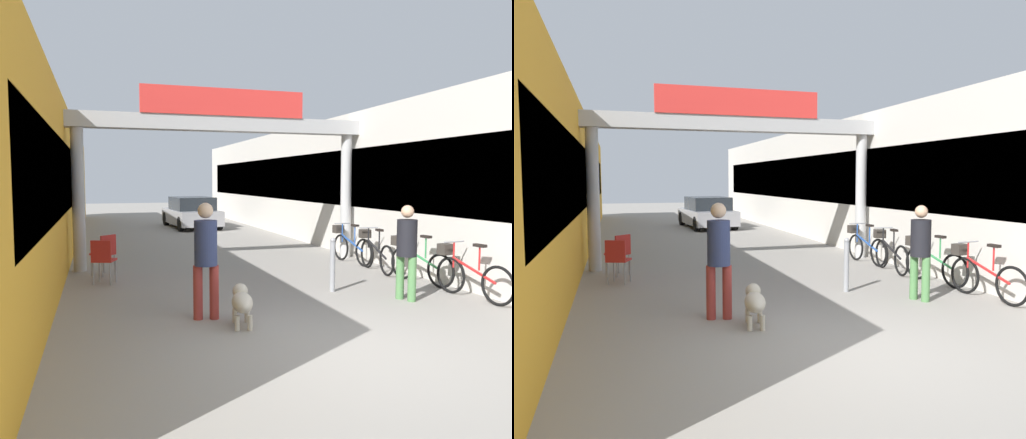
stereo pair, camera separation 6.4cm
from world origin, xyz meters
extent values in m
plane|color=gray|center=(0.00, 0.00, 0.00)|extent=(80.00, 80.00, 0.00)
cube|color=gold|center=(-5.10, 11.00, 1.93)|extent=(3.00, 26.00, 3.86)
cube|color=black|center=(-3.62, 11.00, 2.12)|extent=(0.04, 23.40, 1.54)
cube|color=beige|center=(5.10, 11.00, 1.93)|extent=(3.00, 26.00, 3.86)
cube|color=black|center=(3.62, 11.00, 2.12)|extent=(0.04, 23.40, 1.54)
cylinder|color=#B2B2B2|center=(-3.35, 6.68, 1.62)|extent=(0.28, 0.28, 3.24)
cylinder|color=#B2B2B2|center=(3.35, 6.68, 1.62)|extent=(0.28, 0.28, 3.24)
cube|color=#B2B2B2|center=(0.00, 6.68, 3.42)|extent=(7.40, 0.44, 0.35)
cube|color=red|center=(0.00, 6.48, 3.91)|extent=(3.96, 0.10, 0.64)
cylinder|color=#99332D|center=(-1.55, 1.99, 0.40)|extent=(0.16, 0.16, 0.81)
cylinder|color=#99332D|center=(-1.31, 1.94, 0.40)|extent=(0.16, 0.16, 0.81)
cylinder|color=navy|center=(-1.43, 1.97, 1.14)|extent=(0.40, 0.40, 0.67)
sphere|color=beige|center=(-1.43, 1.97, 1.62)|extent=(0.27, 0.27, 0.23)
cylinder|color=#4C7F47|center=(2.14, 1.97, 0.38)|extent=(0.18, 0.18, 0.76)
cylinder|color=#4C7F47|center=(2.06, 2.20, 0.38)|extent=(0.18, 0.18, 0.76)
cylinder|color=black|center=(2.10, 2.08, 1.08)|extent=(0.44, 0.44, 0.63)
sphere|color=tan|center=(2.10, 2.08, 1.53)|extent=(0.28, 0.28, 0.22)
ellipsoid|color=beige|center=(-1.02, 1.44, 0.35)|extent=(0.41, 0.71, 0.27)
sphere|color=beige|center=(-0.97, 1.74, 0.44)|extent=(0.27, 0.27, 0.23)
sphere|color=white|center=(-0.98, 1.64, 0.33)|extent=(0.19, 0.19, 0.16)
cylinder|color=beige|center=(-1.07, 1.65, 0.11)|extent=(0.08, 0.08, 0.21)
cylinder|color=beige|center=(-0.90, 1.62, 0.11)|extent=(0.08, 0.08, 0.21)
cylinder|color=beige|center=(-1.14, 1.26, 0.11)|extent=(0.08, 0.08, 0.21)
cylinder|color=beige|center=(-0.97, 1.23, 0.11)|extent=(0.08, 0.08, 0.21)
torus|color=black|center=(3.19, 2.29, 0.34)|extent=(0.12, 0.67, 0.67)
torus|color=black|center=(3.30, 1.28, 0.34)|extent=(0.12, 0.67, 0.67)
cube|color=red|center=(3.25, 1.79, 0.52)|extent=(0.14, 0.94, 0.34)
cylinder|color=red|center=(3.26, 1.67, 0.74)|extent=(0.04, 0.04, 0.42)
cube|color=black|center=(3.26, 1.67, 0.96)|extent=(0.12, 0.23, 0.05)
cylinder|color=red|center=(3.20, 2.23, 0.72)|extent=(0.04, 0.04, 0.46)
cylinder|color=gray|center=(3.20, 2.23, 0.96)|extent=(0.46, 0.08, 0.03)
cube|color=#332D28|center=(3.17, 2.43, 0.80)|extent=(0.26, 0.23, 0.20)
torus|color=black|center=(3.12, 3.70, 0.34)|extent=(0.16, 0.67, 0.67)
torus|color=black|center=(3.28, 2.69, 0.34)|extent=(0.16, 0.67, 0.67)
cube|color=#338C4C|center=(3.20, 3.20, 0.52)|extent=(0.19, 0.94, 0.34)
cylinder|color=#338C4C|center=(3.22, 3.08, 0.74)|extent=(0.04, 0.04, 0.42)
cube|color=black|center=(3.22, 3.08, 0.96)|extent=(0.13, 0.23, 0.05)
cylinder|color=#338C4C|center=(3.13, 3.64, 0.72)|extent=(0.04, 0.04, 0.46)
cylinder|color=gray|center=(3.13, 3.64, 0.96)|extent=(0.46, 0.10, 0.03)
cube|color=#332D28|center=(3.10, 3.84, 0.80)|extent=(0.27, 0.24, 0.20)
torus|color=black|center=(3.09, 5.09, 0.34)|extent=(0.12, 0.67, 0.67)
torus|color=black|center=(2.98, 4.08, 0.34)|extent=(0.12, 0.67, 0.67)
cube|color=black|center=(3.04, 4.58, 0.52)|extent=(0.13, 0.94, 0.34)
cylinder|color=black|center=(3.02, 4.46, 0.74)|extent=(0.04, 0.04, 0.42)
cube|color=black|center=(3.02, 4.46, 0.96)|extent=(0.12, 0.23, 0.05)
cylinder|color=black|center=(3.08, 5.03, 0.72)|extent=(0.04, 0.04, 0.46)
cylinder|color=gray|center=(3.08, 5.03, 0.96)|extent=(0.46, 0.08, 0.03)
cube|color=#332D28|center=(3.10, 5.23, 0.80)|extent=(0.26, 0.22, 0.20)
torus|color=black|center=(3.02, 6.28, 0.34)|extent=(0.10, 0.67, 0.67)
torus|color=black|center=(3.10, 5.26, 0.34)|extent=(0.10, 0.67, 0.67)
cube|color=#234C9E|center=(3.06, 5.77, 0.52)|extent=(0.11, 0.94, 0.34)
cylinder|color=#234C9E|center=(3.07, 5.65, 0.74)|extent=(0.03, 0.03, 0.42)
cube|color=black|center=(3.07, 5.65, 0.96)|extent=(0.12, 0.23, 0.05)
cylinder|color=#234C9E|center=(3.02, 6.22, 0.72)|extent=(0.03, 0.03, 0.46)
cylinder|color=gray|center=(3.02, 6.22, 0.96)|extent=(0.46, 0.06, 0.03)
cube|color=#332D28|center=(3.01, 6.42, 0.80)|extent=(0.26, 0.22, 0.20)
cylinder|color=gray|center=(1.19, 3.06, 0.46)|extent=(0.10, 0.10, 0.93)
sphere|color=gray|center=(1.19, 3.06, 0.96)|extent=(0.10, 0.10, 0.10)
cylinder|color=gray|center=(-2.94, 5.31, 0.23)|extent=(0.04, 0.04, 0.45)
cylinder|color=gray|center=(-2.62, 5.19, 0.23)|extent=(0.04, 0.04, 0.45)
cylinder|color=gray|center=(-3.05, 4.99, 0.23)|extent=(0.04, 0.04, 0.45)
cylinder|color=gray|center=(-2.73, 4.88, 0.23)|extent=(0.04, 0.04, 0.45)
cube|color=#B2231E|center=(-2.84, 5.09, 0.47)|extent=(0.51, 0.51, 0.04)
cube|color=#B2231E|center=(-2.90, 4.92, 0.69)|extent=(0.39, 0.17, 0.40)
cylinder|color=gray|center=(-3.10, 6.02, 0.23)|extent=(0.04, 0.04, 0.45)
cylinder|color=gray|center=(-2.84, 6.24, 0.23)|extent=(0.04, 0.04, 0.45)
cylinder|color=gray|center=(-2.88, 5.76, 0.23)|extent=(0.04, 0.04, 0.45)
cylinder|color=gray|center=(-2.62, 5.98, 0.23)|extent=(0.04, 0.04, 0.45)
cube|color=#B2231E|center=(-2.86, 6.00, 0.47)|extent=(0.56, 0.56, 0.04)
cube|color=#B2231E|center=(-2.74, 5.86, 0.69)|extent=(0.33, 0.29, 0.40)
cube|color=#99999E|center=(0.90, 16.16, 0.48)|extent=(2.05, 4.12, 0.60)
cube|color=#1E2328|center=(0.91, 16.01, 1.06)|extent=(1.74, 2.31, 0.55)
cylinder|color=black|center=(0.00, 17.54, 0.30)|extent=(0.24, 0.61, 0.60)
cylinder|color=black|center=(1.59, 17.66, 0.30)|extent=(0.24, 0.61, 0.60)
cylinder|color=black|center=(0.22, 14.65, 0.30)|extent=(0.24, 0.61, 0.60)
cylinder|color=black|center=(1.80, 14.77, 0.30)|extent=(0.24, 0.61, 0.60)
camera|label=1|loc=(-2.93, -5.21, 2.08)|focal=35.00mm
camera|label=2|loc=(-2.87, -5.23, 2.08)|focal=35.00mm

